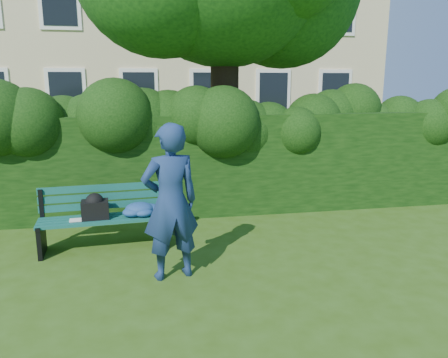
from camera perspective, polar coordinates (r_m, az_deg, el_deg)
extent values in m
plane|color=#325211|center=(6.21, 1.05, -9.79)|extent=(80.00, 80.00, 0.00)
cube|color=white|center=(15.79, -19.91, 10.56)|extent=(1.30, 0.08, 1.60)
cube|color=black|center=(15.75, -19.93, 10.56)|extent=(1.05, 0.04, 1.35)
cube|color=white|center=(15.60, -11.02, 11.06)|extent=(1.30, 0.08, 1.60)
cube|color=black|center=(15.56, -11.02, 11.05)|extent=(1.05, 0.04, 1.35)
cube|color=white|center=(15.78, -2.11, 11.29)|extent=(1.30, 0.08, 1.60)
cube|color=black|center=(15.74, -2.08, 11.29)|extent=(1.05, 0.04, 1.35)
cube|color=white|center=(16.32, 6.42, 11.27)|extent=(1.30, 0.08, 1.60)
cube|color=black|center=(16.28, 6.46, 11.26)|extent=(1.05, 0.04, 1.35)
cube|color=white|center=(17.17, 14.24, 11.03)|extent=(1.30, 0.08, 1.60)
cube|color=black|center=(17.14, 14.30, 11.02)|extent=(1.05, 0.04, 1.35)
cube|color=white|center=(15.97, -20.71, 20.63)|extent=(1.30, 0.08, 1.60)
cube|color=black|center=(15.93, -20.73, 20.65)|extent=(1.05, 0.04, 1.35)
cube|color=white|center=(15.79, -11.47, 21.26)|extent=(1.30, 0.08, 1.60)
cube|color=black|center=(15.75, -11.48, 21.28)|extent=(1.05, 0.04, 1.35)
cube|color=white|center=(15.96, -2.19, 21.39)|extent=(1.30, 0.08, 1.60)
cube|color=black|center=(15.93, -2.17, 21.41)|extent=(1.05, 0.04, 1.35)
cube|color=white|center=(16.49, 6.67, 21.03)|extent=(1.30, 0.08, 1.60)
cube|color=black|center=(16.46, 6.72, 21.05)|extent=(1.05, 0.04, 1.35)
cube|color=white|center=(17.34, 14.77, 20.31)|extent=(1.30, 0.08, 1.60)
cube|color=black|center=(17.31, 14.83, 20.32)|extent=(1.05, 0.04, 1.35)
cube|color=black|center=(8.04, -2.13, 2.10)|extent=(10.00, 1.00, 1.80)
cylinder|color=black|center=(8.88, 0.08, 11.97)|extent=(0.56, 0.56, 4.53)
cube|color=#0F4D3E|center=(6.31, -15.38, -5.53)|extent=(1.81, 0.23, 0.04)
cube|color=#0F4D3E|center=(6.43, -15.38, -5.21)|extent=(1.81, 0.23, 0.04)
cube|color=#0F4D3E|center=(6.54, -15.38, -4.89)|extent=(1.81, 0.23, 0.04)
cube|color=#0F4D3E|center=(6.66, -15.37, -4.59)|extent=(1.81, 0.23, 0.04)
cube|color=#0F4D3E|center=(6.70, -15.43, -3.33)|extent=(1.81, 0.16, 0.10)
cube|color=#0F4D3E|center=(6.67, -15.50, -2.23)|extent=(1.81, 0.16, 0.10)
cube|color=#0F4D3E|center=(6.65, -15.56, -1.12)|extent=(1.81, 0.16, 0.10)
cube|color=black|center=(6.63, -22.72, -7.30)|extent=(0.10, 0.50, 0.44)
cube|color=black|center=(6.75, -22.75, -3.13)|extent=(0.06, 0.06, 0.45)
cube|color=black|center=(6.51, -22.95, -5.63)|extent=(0.09, 0.42, 0.05)
cube|color=black|center=(6.59, -7.77, -6.51)|extent=(0.10, 0.50, 0.44)
cube|color=black|center=(6.72, -8.16, -2.32)|extent=(0.06, 0.06, 0.45)
cube|color=black|center=(6.48, -7.77, -4.81)|extent=(0.09, 0.42, 0.05)
cube|color=white|center=(6.45, -18.73, -5.10)|extent=(0.19, 0.14, 0.02)
cube|color=black|center=(6.44, -16.48, -3.84)|extent=(0.39, 0.29, 0.26)
imported|color=navy|center=(5.27, -7.00, -3.04)|extent=(0.78, 0.61, 1.91)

